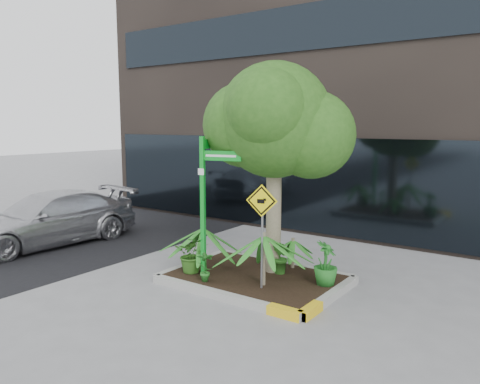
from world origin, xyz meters
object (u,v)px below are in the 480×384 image
Objects in this scene: parked_car at (48,219)px; cattle_sign at (262,219)px; tree at (275,120)px; street_sign_post at (207,194)px.

cattle_sign is (6.41, 0.10, 0.75)m from parked_car.
parked_car is (-6.08, -1.06, -2.47)m from tree.
parked_car is 2.44× the size of cattle_sign.
cattle_sign is (1.23, 0.02, -0.34)m from street_sign_post.
street_sign_post is (5.18, 0.08, 1.09)m from parked_car.
tree reaches higher than street_sign_post.
street_sign_post is (-0.91, -0.97, -1.38)m from tree.
street_sign_post is 1.51× the size of cattle_sign.
street_sign_post is 1.28m from cattle_sign.
street_sign_post is at bearing -132.90° from tree.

